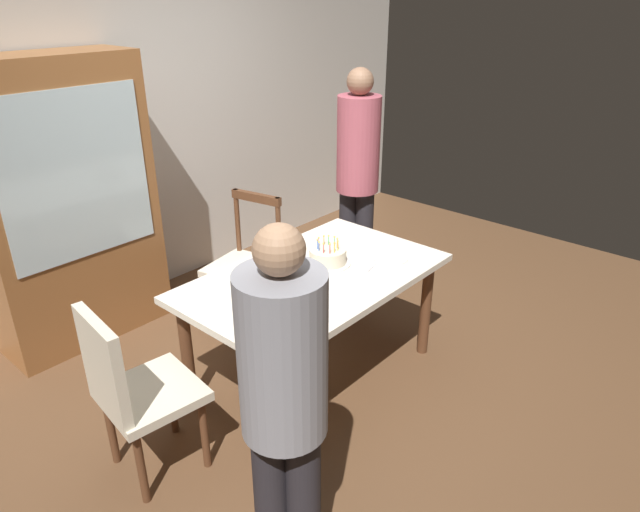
{
  "coord_description": "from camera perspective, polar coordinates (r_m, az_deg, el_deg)",
  "views": [
    {
      "loc": [
        -2.2,
        -1.98,
        2.24
      ],
      "look_at": [
        0.05,
        0.0,
        0.82
      ],
      "focal_mm": 31.91,
      "sensor_mm": 36.0,
      "label": 1
    }
  ],
  "objects": [
    {
      "name": "ground",
      "position": [
        3.71,
        -0.52,
        -11.82
      ],
      "size": [
        6.4,
        6.4,
        0.0
      ],
      "primitive_type": "plane",
      "color": "brown"
    },
    {
      "name": "back_wall",
      "position": [
        4.52,
        -18.76,
        11.97
      ],
      "size": [
        6.4,
        0.1,
        2.6
      ],
      "primitive_type": "cube",
      "color": "beige",
      "rests_on": "ground"
    },
    {
      "name": "dining_table",
      "position": [
        3.37,
        -0.56,
        -3.15
      ],
      "size": [
        1.56,
        0.94,
        0.72
      ],
      "color": "silver",
      "rests_on": "ground"
    },
    {
      "name": "birthday_cake",
      "position": [
        3.43,
        0.78,
        -0.08
      ],
      "size": [
        0.28,
        0.28,
        0.17
      ],
      "color": "silver",
      "rests_on": "dining_table"
    },
    {
      "name": "plate_near_celebrant",
      "position": [
        2.92,
        -3.11,
        -5.85
      ],
      "size": [
        0.22,
        0.22,
        0.01
      ],
      "primitive_type": "cylinder",
      "color": "white",
      "rests_on": "dining_table"
    },
    {
      "name": "plate_far_side",
      "position": [
        3.41,
        -4.1,
        -1.11
      ],
      "size": [
        0.22,
        0.22,
        0.01
      ],
      "primitive_type": "cylinder",
      "color": "white",
      "rests_on": "dining_table"
    },
    {
      "name": "plate_near_guest",
      "position": [
        3.54,
        7.06,
        -0.18
      ],
      "size": [
        0.22,
        0.22,
        0.01
      ],
      "primitive_type": "cylinder",
      "color": "white",
      "rests_on": "dining_table"
    },
    {
      "name": "fork_near_celebrant",
      "position": [
        2.83,
        -5.26,
        -7.21
      ],
      "size": [
        0.18,
        0.03,
        0.01
      ],
      "primitive_type": "cube",
      "rotation": [
        0.0,
        0.0,
        0.09
      ],
      "color": "silver",
      "rests_on": "dining_table"
    },
    {
      "name": "fork_far_side",
      "position": [
        3.3,
        -5.94,
        -2.14
      ],
      "size": [
        0.18,
        0.02,
        0.01
      ],
      "primitive_type": "cube",
      "rotation": [
        0.0,
        0.0,
        0.04
      ],
      "color": "silver",
      "rests_on": "dining_table"
    },
    {
      "name": "fork_near_guest",
      "position": [
        3.43,
        5.3,
        -1.01
      ],
      "size": [
        0.18,
        0.06,
        0.01
      ],
      "primitive_type": "cube",
      "rotation": [
        0.0,
        0.0,
        0.23
      ],
      "color": "silver",
      "rests_on": "dining_table"
    },
    {
      "name": "chair_spindle_back",
      "position": [
        4.05,
        -7.52,
        -1.02
      ],
      "size": [
        0.52,
        0.52,
        0.95
      ],
      "color": "beige",
      "rests_on": "ground"
    },
    {
      "name": "chair_upholstered",
      "position": [
        2.89,
        -18.35,
        -12.41
      ],
      "size": [
        0.49,
        0.49,
        0.95
      ],
      "color": "beige",
      "rests_on": "ground"
    },
    {
      "name": "person_celebrant",
      "position": [
        2.12,
        -3.63,
        -14.1
      ],
      "size": [
        0.32,
        0.32,
        1.58
      ],
      "color": "#262328",
      "rests_on": "ground"
    },
    {
      "name": "person_guest",
      "position": [
        4.32,
        3.79,
        8.54
      ],
      "size": [
        0.32,
        0.32,
        1.74
      ],
      "color": "#262328",
      "rests_on": "ground"
    },
    {
      "name": "china_cabinet",
      "position": [
        4.06,
        -24.05,
        4.57
      ],
      "size": [
        1.1,
        0.45,
        1.9
      ],
      "color": "brown",
      "rests_on": "ground"
    }
  ]
}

